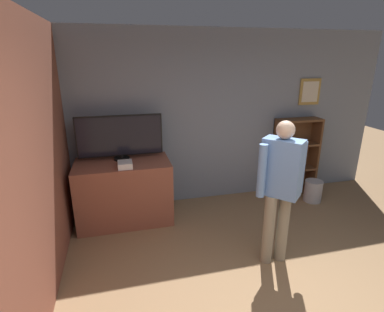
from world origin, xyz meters
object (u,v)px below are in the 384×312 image
television (120,137)px  waste_bin (313,191)px  game_console (125,165)px  bookshelf (291,159)px  person (280,183)px

television → waste_bin: television is taller
game_console → waste_bin: 3.09m
television → game_console: television is taller
bookshelf → person: 2.05m
television → bookshelf: television is taller
bookshelf → waste_bin: size_ratio=3.69×
waste_bin → game_console: bearing=-178.5°
game_console → waste_bin: game_console is taller
person → waste_bin: bearing=89.2°
television → game_console: bearing=-84.1°
game_console → person: bearing=-35.4°
game_console → person: (1.61, -1.15, 0.05)m
television → person: bearing=-42.2°
game_console → bookshelf: bearing=10.1°
television → waste_bin: bearing=-5.1°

